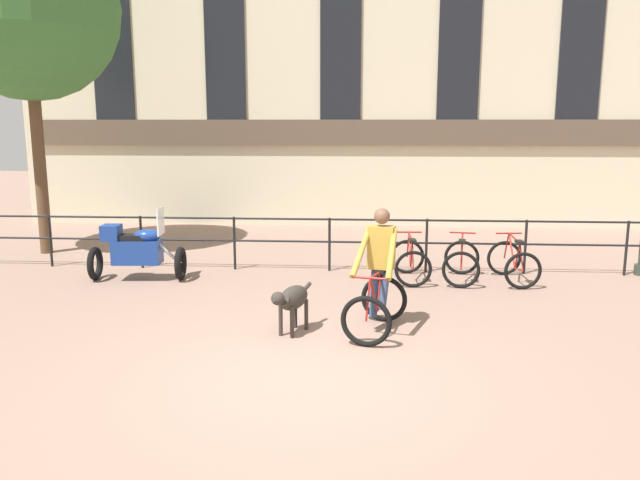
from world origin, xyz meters
name	(u,v)px	position (x,y,z in m)	size (l,w,h in m)	color
ground_plane	(305,376)	(0.00, 0.00, 0.00)	(60.00, 60.00, 0.00)	#8E7060
canal_railing	(329,235)	(0.00, 5.20, 0.71)	(15.05, 0.05, 1.05)	black
building_facade	(341,66)	(0.00, 10.99, 4.40)	(18.00, 0.72, 8.84)	beige
cyclist_with_bike	(378,277)	(0.86, 1.67, 0.76)	(0.94, 1.30, 1.70)	black
dog	(292,299)	(-0.32, 1.44, 0.49)	(0.52, 0.94, 0.68)	#332D28
parked_motorcycle	(136,250)	(-3.50, 4.23, 0.56)	(1.73, 0.73, 1.35)	black
parked_bicycle_near_lamp	(410,261)	(1.52, 4.54, 0.36)	(0.70, 1.13, 0.86)	black
parked_bicycle_mid_left	(461,262)	(2.45, 4.54, 0.36)	(0.83, 1.20, 0.86)	black
parked_bicycle_mid_right	(513,263)	(3.38, 4.54, 0.36)	(0.75, 1.16, 0.86)	black
tree_canalside_left	(27,9)	(-6.41, 6.50, 5.20)	(3.81, 3.81, 7.12)	brown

